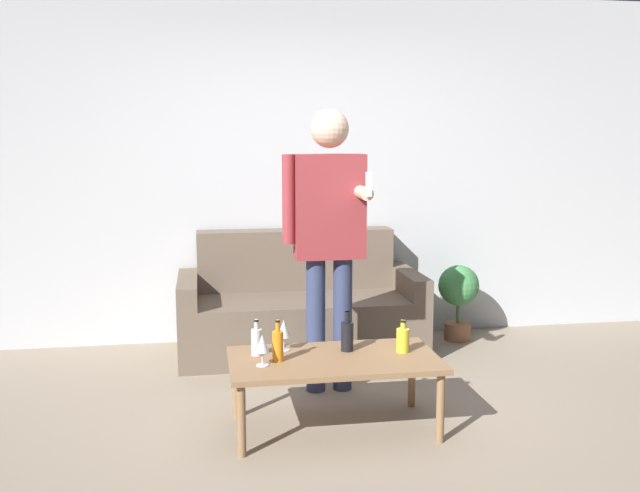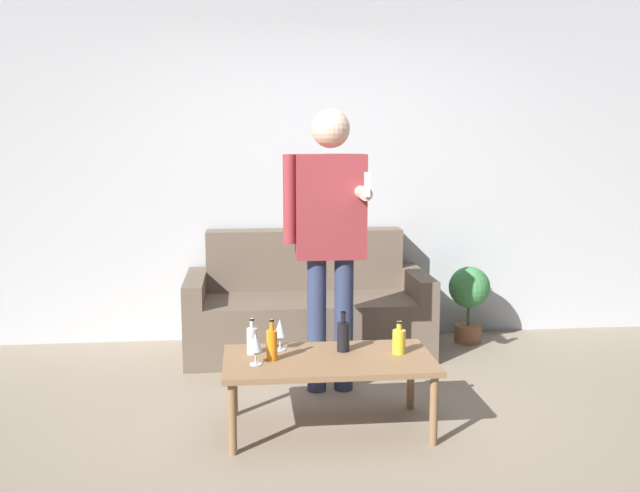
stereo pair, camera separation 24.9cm
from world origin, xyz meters
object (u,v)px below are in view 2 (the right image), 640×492
(bottle_orange, at_px, (252,340))
(coffee_table, at_px, (329,365))
(couch, at_px, (307,310))
(person_standing_front, at_px, (330,227))

(bottle_orange, bearing_deg, coffee_table, -15.55)
(couch, relative_size, person_standing_front, 1.01)
(coffee_table, bearing_deg, person_standing_front, 82.75)
(bottle_orange, bearing_deg, person_standing_front, 45.51)
(couch, relative_size, bottle_orange, 8.85)
(coffee_table, bearing_deg, couch, 89.43)
(person_standing_front, bearing_deg, coffee_table, -97.25)
(bottle_orange, distance_m, person_standing_front, 0.90)
(person_standing_front, bearing_deg, bottle_orange, -134.49)
(couch, height_order, bottle_orange, couch)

